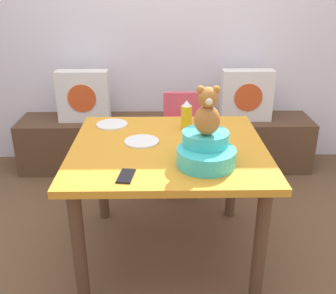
{
  "coord_description": "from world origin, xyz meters",
  "views": [
    {
      "loc": [
        -0.04,
        -2.06,
        1.62
      ],
      "look_at": [
        0.0,
        0.1,
        0.69
      ],
      "focal_mm": 42.15,
      "sensor_mm": 36.0,
      "label": 1
    }
  ],
  "objects_px": {
    "pillow_floral_left": "(83,96)",
    "infant_seat_teal": "(206,151)",
    "highchair": "(183,130)",
    "coffee_mug": "(212,137)",
    "ketchup_bottle": "(186,116)",
    "dining_table": "(168,163)",
    "cell_phone": "(126,176)",
    "dinner_plate_near": "(142,141)",
    "pillow_floral_right": "(247,95)",
    "dinner_plate_far": "(112,124)",
    "teddy_bear": "(207,112)"
  },
  "relations": [
    {
      "from": "teddy_bear",
      "to": "dinner_plate_far",
      "type": "distance_m",
      "value": 0.84
    },
    {
      "from": "ketchup_bottle",
      "to": "coffee_mug",
      "type": "relative_size",
      "value": 1.54
    },
    {
      "from": "highchair",
      "to": "dinner_plate_far",
      "type": "height_order",
      "value": "highchair"
    },
    {
      "from": "pillow_floral_right",
      "to": "highchair",
      "type": "xyz_separation_m",
      "value": [
        -0.57,
        -0.42,
        -0.16
      ]
    },
    {
      "from": "pillow_floral_right",
      "to": "highchair",
      "type": "distance_m",
      "value": 0.73
    },
    {
      "from": "pillow_floral_left",
      "to": "pillow_floral_right",
      "type": "height_order",
      "value": "same"
    },
    {
      "from": "pillow_floral_left",
      "to": "dining_table",
      "type": "distance_m",
      "value": 1.43
    },
    {
      "from": "cell_phone",
      "to": "infant_seat_teal",
      "type": "bearing_deg",
      "value": -152.94
    },
    {
      "from": "teddy_bear",
      "to": "cell_phone",
      "type": "distance_m",
      "value": 0.5
    },
    {
      "from": "cell_phone",
      "to": "dinner_plate_near",
      "type": "bearing_deg",
      "value": -89.85
    },
    {
      "from": "dining_table",
      "to": "highchair",
      "type": "distance_m",
      "value": 0.84
    },
    {
      "from": "infant_seat_teal",
      "to": "cell_phone",
      "type": "bearing_deg",
      "value": -160.61
    },
    {
      "from": "highchair",
      "to": "coffee_mug",
      "type": "xyz_separation_m",
      "value": [
        0.12,
        -0.82,
        0.27
      ]
    },
    {
      "from": "ketchup_bottle",
      "to": "pillow_floral_right",
      "type": "bearing_deg",
      "value": 58.79
    },
    {
      "from": "teddy_bear",
      "to": "infant_seat_teal",
      "type": "bearing_deg",
      "value": 90.0
    },
    {
      "from": "highchair",
      "to": "ketchup_bottle",
      "type": "relative_size",
      "value": 4.27
    },
    {
      "from": "dining_table",
      "to": "infant_seat_teal",
      "type": "bearing_deg",
      "value": -51.34
    },
    {
      "from": "pillow_floral_left",
      "to": "highchair",
      "type": "height_order",
      "value": "pillow_floral_left"
    },
    {
      "from": "infant_seat_teal",
      "to": "dinner_plate_far",
      "type": "relative_size",
      "value": 1.65
    },
    {
      "from": "pillow_floral_left",
      "to": "pillow_floral_right",
      "type": "bearing_deg",
      "value": 0.0
    },
    {
      "from": "highchair",
      "to": "coffee_mug",
      "type": "relative_size",
      "value": 6.58
    },
    {
      "from": "pillow_floral_right",
      "to": "dining_table",
      "type": "relative_size",
      "value": 0.4
    },
    {
      "from": "dinner_plate_near",
      "to": "teddy_bear",
      "type": "bearing_deg",
      "value": -40.24
    },
    {
      "from": "pillow_floral_right",
      "to": "dinner_plate_near",
      "type": "distance_m",
      "value": 1.47
    },
    {
      "from": "pillow_floral_right",
      "to": "infant_seat_teal",
      "type": "xyz_separation_m",
      "value": [
        -0.52,
        -1.47,
        0.13
      ]
    },
    {
      "from": "coffee_mug",
      "to": "dinner_plate_far",
      "type": "height_order",
      "value": "coffee_mug"
    },
    {
      "from": "pillow_floral_right",
      "to": "cell_phone",
      "type": "height_order",
      "value": "pillow_floral_right"
    },
    {
      "from": "pillow_floral_left",
      "to": "highchair",
      "type": "relative_size",
      "value": 0.56
    },
    {
      "from": "pillow_floral_left",
      "to": "coffee_mug",
      "type": "relative_size",
      "value": 3.67
    },
    {
      "from": "dinner_plate_near",
      "to": "dining_table",
      "type": "bearing_deg",
      "value": -19.43
    },
    {
      "from": "highchair",
      "to": "coffee_mug",
      "type": "height_order",
      "value": "coffee_mug"
    },
    {
      "from": "dining_table",
      "to": "infant_seat_teal",
      "type": "height_order",
      "value": "infant_seat_teal"
    },
    {
      "from": "pillow_floral_right",
      "to": "dinner_plate_near",
      "type": "xyz_separation_m",
      "value": [
        -0.86,
        -1.19,
        0.07
      ]
    },
    {
      "from": "pillow_floral_right",
      "to": "cell_phone",
      "type": "xyz_separation_m",
      "value": [
        -0.91,
        -1.61,
        0.06
      ]
    },
    {
      "from": "pillow_floral_left",
      "to": "infant_seat_teal",
      "type": "xyz_separation_m",
      "value": [
        0.9,
        -1.47,
        0.13
      ]
    },
    {
      "from": "dinner_plate_near",
      "to": "pillow_floral_right",
      "type": "bearing_deg",
      "value": 54.19
    },
    {
      "from": "highchair",
      "to": "cell_phone",
      "type": "height_order",
      "value": "highchair"
    },
    {
      "from": "coffee_mug",
      "to": "pillow_floral_left",
      "type": "bearing_deg",
      "value": 127.71
    },
    {
      "from": "infant_seat_teal",
      "to": "ketchup_bottle",
      "type": "bearing_deg",
      "value": 97.59
    },
    {
      "from": "infant_seat_teal",
      "to": "cell_phone",
      "type": "xyz_separation_m",
      "value": [
        -0.4,
        -0.14,
        -0.07
      ]
    },
    {
      "from": "pillow_floral_left",
      "to": "ketchup_bottle",
      "type": "bearing_deg",
      "value": -49.35
    },
    {
      "from": "highchair",
      "to": "coffee_mug",
      "type": "distance_m",
      "value": 0.87
    },
    {
      "from": "pillow_floral_right",
      "to": "cell_phone",
      "type": "relative_size",
      "value": 3.06
    },
    {
      "from": "dining_table",
      "to": "highchair",
      "type": "bearing_deg",
      "value": 81.15
    },
    {
      "from": "teddy_bear",
      "to": "dinner_plate_near",
      "type": "xyz_separation_m",
      "value": [
        -0.34,
        0.29,
        -0.27
      ]
    },
    {
      "from": "dining_table",
      "to": "coffee_mug",
      "type": "bearing_deg",
      "value": 1.33
    },
    {
      "from": "highchair",
      "to": "teddy_bear",
      "type": "distance_m",
      "value": 1.17
    },
    {
      "from": "infant_seat_teal",
      "to": "dinner_plate_far",
      "type": "height_order",
      "value": "infant_seat_teal"
    },
    {
      "from": "teddy_bear",
      "to": "cell_phone",
      "type": "xyz_separation_m",
      "value": [
        -0.4,
        -0.14,
        -0.27
      ]
    },
    {
      "from": "ketchup_bottle",
      "to": "dining_table",
      "type": "bearing_deg",
      "value": -113.19
    }
  ]
}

